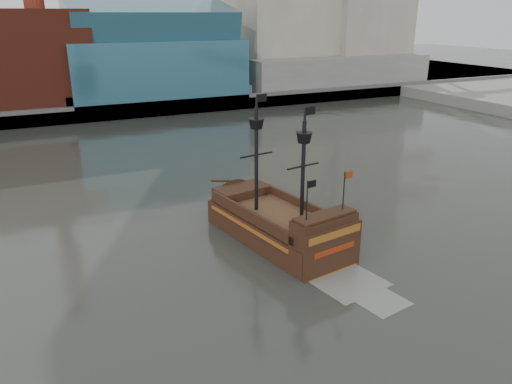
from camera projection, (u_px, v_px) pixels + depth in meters
ground at (313, 327)px, 27.66m from camera, size 400.00×400.00×0.00m
promenade_far at (82, 90)px, 105.30m from camera, size 220.00×60.00×2.00m
seawall at (107, 112)px, 80.19m from camera, size 220.00×1.00×2.60m
crane_a at (412, 1)px, 122.80m from camera, size 22.50×4.00×32.25m
crane_b at (412, 16)px, 136.39m from camera, size 19.10×4.00×26.25m
pirate_ship at (279, 228)px, 37.66m from camera, size 7.10×16.26×11.76m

